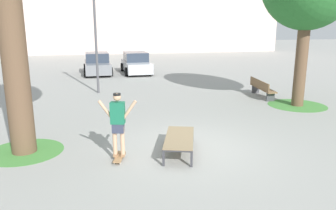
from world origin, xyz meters
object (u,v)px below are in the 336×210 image
object	(u,v)px
car_grey	(97,64)
park_bench	(262,88)
car_silver	(136,64)
skateboard	(119,157)
skater	(118,121)
skate_box	(179,138)
light_post	(95,17)

from	to	relation	value
car_grey	park_bench	bearing A→B (deg)	-50.88
car_silver	park_bench	world-z (taller)	car_silver
car_silver	car_grey	bearing A→B (deg)	175.68
skateboard	skater	bearing A→B (deg)	76.40
skate_box	skateboard	world-z (taller)	skate_box
car_grey	light_post	size ratio (longest dim) A/B	0.73
skater	light_post	bearing A→B (deg)	92.83
skate_box	light_post	bearing A→B (deg)	103.44
skate_box	skateboard	distance (m)	1.71
light_post	skate_box	bearing A→B (deg)	-76.56
car_silver	light_post	bearing A→B (deg)	-112.35
skateboard	light_post	bearing A→B (deg)	92.83
skateboard	park_bench	distance (m)	9.71
skate_box	skater	distance (m)	1.80
skate_box	skateboard	size ratio (longest dim) A/B	2.47
light_post	skater	bearing A→B (deg)	-87.17
park_bench	light_post	xyz separation A→B (m)	(-7.79, 2.64, 3.38)
park_bench	skater	bearing A→B (deg)	-139.24
skateboard	park_bench	size ratio (longest dim) A/B	0.34
skater	skateboard	bearing A→B (deg)	-103.60
skate_box	car_silver	size ratio (longest dim) A/B	0.48
car_grey	skater	bearing A→B (deg)	-88.48
car_grey	light_post	bearing A→B (deg)	-90.17
skater	car_silver	xyz separation A→B (m)	(2.32, 15.68, -0.38)
skate_box	park_bench	size ratio (longest dim) A/B	0.84
light_post	car_grey	bearing A→B (deg)	89.83
car_grey	light_post	xyz separation A→B (m)	(-0.02, -6.92, 3.13)
skateboard	skate_box	bearing A→B (deg)	5.22
skater	park_bench	distance (m)	9.72
skate_box	car_grey	distance (m)	15.87
skate_box	car_silver	xyz separation A→B (m)	(0.65, 15.53, 0.28)
skate_box	light_post	distance (m)	9.69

